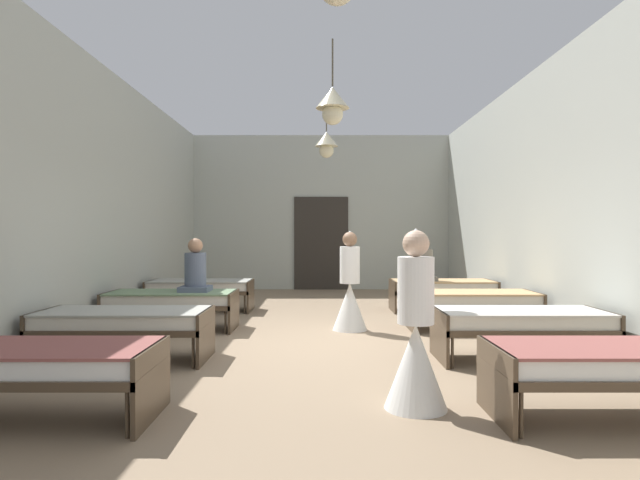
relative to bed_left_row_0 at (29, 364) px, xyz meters
The scene contains 14 objects.
ground_plane 3.67m from the bed_left_row_0, 51.64° to the left, with size 7.21×13.90×0.10m, color #8C755B.
room_shell 5.09m from the bed_left_row_0, 62.23° to the left, with size 7.01×13.50×4.00m.
bed_left_row_0 is the anchor object (origin of this frame).
bed_right_row_0 4.51m from the bed_left_row_0, ahead, with size 1.90×0.84×0.57m.
bed_left_row_1 1.90m from the bed_left_row_0, 90.00° to the left, with size 1.90×0.84×0.57m.
bed_right_row_1 4.90m from the bed_left_row_0, 22.84° to the left, with size 1.90×0.84×0.57m.
bed_left_row_2 3.80m from the bed_left_row_0, 90.00° to the left, with size 1.90×0.84×0.57m.
bed_right_row_2 5.90m from the bed_left_row_0, 40.11° to the left, with size 1.90×0.84×0.57m.
bed_left_row_3 5.70m from the bed_left_row_0, 90.00° to the left, with size 1.90×0.84×0.57m.
bed_right_row_3 7.27m from the bed_left_row_0, 51.64° to the left, with size 1.90×0.84×0.57m.
nurse_near_aisle 3.03m from the bed_left_row_0, ahead, with size 0.52×0.52×1.49m.
nurse_mid_aisle 4.63m from the bed_left_row_0, 54.72° to the left, with size 0.52×0.52×1.49m.
patient_seated_primary 3.86m from the bed_left_row_0, 84.76° to the left, with size 0.44×0.44×0.80m.
patient_seated_secondary 7.04m from the bed_left_row_0, 53.68° to the left, with size 0.44×0.44×0.80m.
Camera 1 is at (-0.03, -6.85, 1.44)m, focal length 29.24 mm.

